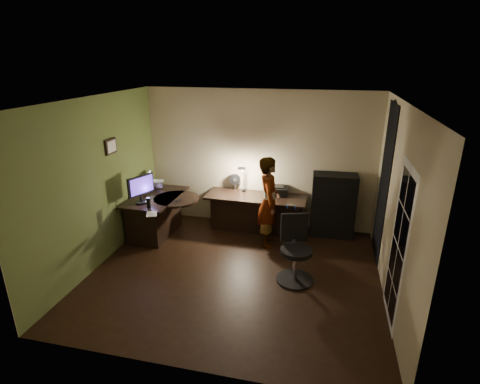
% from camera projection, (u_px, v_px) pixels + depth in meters
% --- Properties ---
extents(floor, '(4.50, 4.00, 0.01)m').
position_uv_depth(floor, '(234.00, 274.00, 5.96)').
color(floor, black).
rests_on(floor, ground).
extents(ceiling, '(4.50, 4.00, 0.01)m').
position_uv_depth(ceiling, '(233.00, 100.00, 5.04)').
color(ceiling, silver).
rests_on(ceiling, floor).
extents(wall_back, '(4.50, 0.01, 2.70)m').
position_uv_depth(wall_back, '(258.00, 160.00, 7.34)').
color(wall_back, tan).
rests_on(wall_back, floor).
extents(wall_front, '(4.50, 0.01, 2.70)m').
position_uv_depth(wall_front, '(184.00, 264.00, 3.67)').
color(wall_front, tan).
rests_on(wall_front, floor).
extents(wall_left, '(0.01, 4.00, 2.70)m').
position_uv_depth(wall_left, '(97.00, 183.00, 5.98)').
color(wall_left, tan).
rests_on(wall_left, floor).
extents(wall_right, '(0.01, 4.00, 2.70)m').
position_uv_depth(wall_right, '(397.00, 207.00, 5.02)').
color(wall_right, tan).
rests_on(wall_right, floor).
extents(green_wall_overlay, '(0.00, 4.00, 2.70)m').
position_uv_depth(green_wall_overlay, '(98.00, 183.00, 5.98)').
color(green_wall_overlay, '#52632F').
rests_on(green_wall_overlay, floor).
extents(arched_doorway, '(0.01, 0.90, 2.60)m').
position_uv_depth(arched_doorway, '(384.00, 184.00, 6.09)').
color(arched_doorway, black).
rests_on(arched_doorway, floor).
extents(french_door, '(0.02, 0.92, 2.10)m').
position_uv_depth(french_door, '(398.00, 246.00, 4.62)').
color(french_door, white).
rests_on(french_door, floor).
extents(framed_picture, '(0.04, 0.30, 0.25)m').
position_uv_depth(framed_picture, '(111.00, 146.00, 6.21)').
color(framed_picture, black).
rests_on(framed_picture, wall_left).
extents(desk_left, '(0.87, 1.38, 0.79)m').
position_uv_depth(desk_left, '(157.00, 215.00, 7.15)').
color(desk_left, black).
rests_on(desk_left, floor).
extents(desk_right, '(1.95, 0.72, 0.72)m').
position_uv_depth(desk_right, '(256.00, 213.00, 7.32)').
color(desk_right, black).
rests_on(desk_right, floor).
extents(cabinet, '(0.83, 0.44, 1.22)m').
position_uv_depth(cabinet, '(333.00, 205.00, 7.07)').
color(cabinet, black).
rests_on(cabinet, floor).
extents(laptop_stand, '(0.31, 0.28, 0.11)m').
position_uv_depth(laptop_stand, '(157.00, 184.00, 7.45)').
color(laptop_stand, silver).
rests_on(laptop_stand, desk_left).
extents(laptop, '(0.33, 0.32, 0.19)m').
position_uv_depth(laptop, '(156.00, 177.00, 7.40)').
color(laptop, silver).
rests_on(laptop, laptop_stand).
extents(monitor, '(0.32, 0.54, 0.36)m').
position_uv_depth(monitor, '(140.00, 193.00, 6.62)').
color(monitor, black).
rests_on(monitor, desk_left).
extents(mouse, '(0.06, 0.08, 0.03)m').
position_uv_depth(mouse, '(147.00, 202.00, 6.67)').
color(mouse, silver).
rests_on(mouse, desk_left).
extents(phone, '(0.10, 0.13, 0.01)m').
position_uv_depth(phone, '(178.00, 200.00, 6.75)').
color(phone, black).
rests_on(phone, desk_left).
extents(pen, '(0.06, 0.15, 0.01)m').
position_uv_depth(pen, '(180.00, 209.00, 6.38)').
color(pen, black).
rests_on(pen, desk_left).
extents(speaker, '(0.08, 0.08, 0.18)m').
position_uv_depth(speaker, '(149.00, 203.00, 6.40)').
color(speaker, black).
rests_on(speaker, desk_left).
extents(notepad, '(0.24, 0.28, 0.01)m').
position_uv_depth(notepad, '(152.00, 214.00, 6.17)').
color(notepad, silver).
rests_on(notepad, desk_left).
extents(desk_fan, '(0.24, 0.16, 0.35)m').
position_uv_depth(desk_fan, '(235.00, 182.00, 7.48)').
color(desk_fan, black).
rests_on(desk_fan, desk_right).
extents(headphones, '(0.18, 0.08, 0.08)m').
position_uv_depth(headphones, '(291.00, 207.00, 6.62)').
color(headphones, navy).
rests_on(headphones, desk_right).
extents(printer, '(0.45, 0.36, 0.19)m').
position_uv_depth(printer, '(276.00, 191.00, 7.25)').
color(printer, black).
rests_on(printer, desk_right).
extents(desk_lamp, '(0.19, 0.29, 0.59)m').
position_uv_depth(desk_lamp, '(244.00, 178.00, 7.35)').
color(desk_lamp, black).
rests_on(desk_lamp, desk_right).
extents(office_chair, '(0.71, 0.71, 1.02)m').
position_uv_depth(office_chair, '(296.00, 251.00, 5.61)').
color(office_chair, black).
rests_on(office_chair, floor).
extents(person, '(0.51, 0.66, 1.65)m').
position_uv_depth(person, '(269.00, 202.00, 6.62)').
color(person, '#D8A88C').
rests_on(person, floor).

